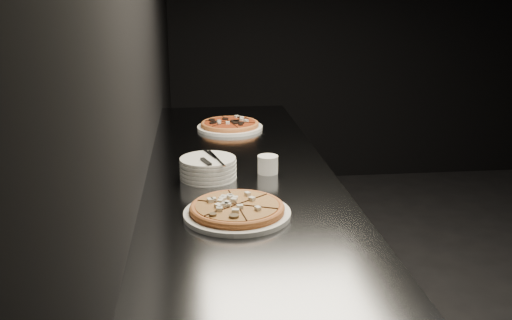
{
  "coord_description": "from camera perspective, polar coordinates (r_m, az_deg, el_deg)",
  "views": [
    {
      "loc": [
        -2.3,
        -2.22,
        1.64
      ],
      "look_at": [
        -2.08,
        -0.19,
        1.01
      ],
      "focal_mm": 40.0,
      "sensor_mm": 36.0,
      "label": 1
    }
  ],
  "objects": [
    {
      "name": "counter",
      "position": [
        2.52,
        -1.63,
        -10.73
      ],
      "size": [
        0.74,
        2.44,
        0.92
      ],
      "color": "slate",
      "rests_on": "floor"
    },
    {
      "name": "pizza_tomato",
      "position": [
        2.96,
        -2.63,
        3.51
      ],
      "size": [
        0.37,
        0.37,
        0.04
      ],
      "rotation": [
        0.0,
        0.0,
        -0.28
      ],
      "color": "white",
      "rests_on": "counter"
    },
    {
      "name": "wall_left",
      "position": [
        2.24,
        -11.47,
        10.71
      ],
      "size": [
        0.02,
        5.0,
        2.8
      ],
      "primitive_type": "cube",
      "color": "black",
      "rests_on": "floor"
    },
    {
      "name": "wall_back",
      "position": [
        5.26,
        20.32,
        13.52
      ],
      "size": [
        5.0,
        0.02,
        2.8
      ],
      "primitive_type": "cube",
      "color": "black",
      "rests_on": "floor"
    },
    {
      "name": "pizza_mushroom",
      "position": [
        1.85,
        -1.9,
        -5.0
      ],
      "size": [
        0.4,
        0.4,
        0.04
      ],
      "rotation": [
        0.0,
        0.0,
        -0.38
      ],
      "color": "white",
      "rests_on": "counter"
    },
    {
      "name": "ramekin",
      "position": [
        2.26,
        1.19,
        -0.4
      ],
      "size": [
        0.08,
        0.08,
        0.07
      ],
      "color": "white",
      "rests_on": "counter"
    },
    {
      "name": "plate_stack",
      "position": [
        2.21,
        -4.81,
        -0.8
      ],
      "size": [
        0.22,
        0.22,
        0.08
      ],
      "color": "white",
      "rests_on": "counter"
    },
    {
      "name": "cutlery",
      "position": [
        2.18,
        -4.6,
        0.16
      ],
      "size": [
        0.07,
        0.23,
        0.01
      ],
      "rotation": [
        0.0,
        0.0,
        0.33
      ],
      "color": "silver",
      "rests_on": "plate_stack"
    }
  ]
}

